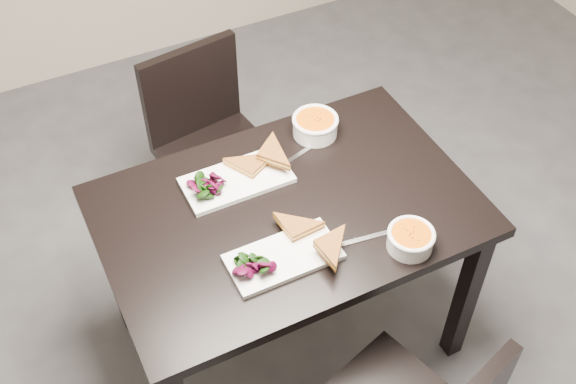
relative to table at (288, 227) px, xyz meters
The scene contains 12 objects.
table is the anchor object (origin of this frame).
chair_far 0.73m from the table, 90.86° to the left, with size 0.48×0.48×0.85m.
plate_near 0.24m from the table, 120.13° to the right, with size 0.34×0.17×0.02m, color white.
sandwich_near 0.22m from the table, 103.71° to the right, with size 0.17×0.13×0.05m, color #AB6924, non-canonical shape.
salad_near 0.31m from the table, 138.47° to the right, with size 0.11×0.10×0.05m, color black, non-canonical shape.
soup_bowl_near 0.43m from the table, 50.07° to the right, with size 0.15×0.15×0.07m.
cutlery_near 0.28m from the table, 57.10° to the right, with size 0.18×0.02×0.00m, color silver.
plate_far 0.23m from the table, 120.08° to the left, with size 0.36×0.18×0.02m, color white.
sandwich_far 0.22m from the table, 102.97° to the left, with size 0.18×0.13×0.06m, color #AB6924, non-canonical shape.
salad_far 0.30m from the table, 138.90° to the left, with size 0.11×0.10×0.05m, color black, non-canonical shape.
soup_bowl_far 0.39m from the table, 48.41° to the left, with size 0.16×0.16×0.07m.
cutlery_far 0.27m from the table, 54.34° to the left, with size 0.18×0.02×0.00m, color silver.
Camera 1 is at (-0.80, -0.93, 2.43)m, focal length 44.14 mm.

